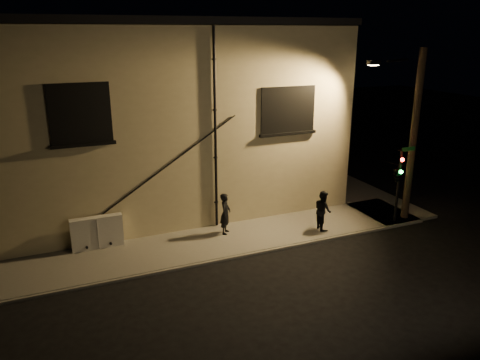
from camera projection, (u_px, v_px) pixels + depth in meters
name	position (u px, v px, depth m)	size (l,w,h in m)	color
ground	(285.00, 248.00, 18.63)	(90.00, 90.00, 0.00)	black
sidewalk	(264.00, 206.00, 22.92)	(21.00, 16.00, 0.12)	slate
building	(153.00, 109.00, 24.06)	(16.20, 12.23, 8.80)	beige
utility_cabinet	(97.00, 232.00, 18.21)	(1.97, 0.33, 1.29)	silver
pedestrian_a	(225.00, 214.00, 19.48)	(0.64, 0.42, 1.75)	black
pedestrian_b	(323.00, 210.00, 19.91)	(0.83, 0.65, 1.72)	black
traffic_signal	(398.00, 174.00, 20.14)	(1.36, 1.99, 3.37)	black
streetlamp_pole	(412.00, 134.00, 20.27)	(2.04, 1.40, 7.62)	black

